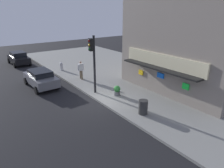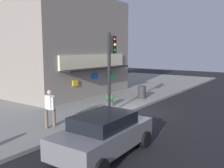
{
  "view_description": "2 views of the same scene",
  "coord_description": "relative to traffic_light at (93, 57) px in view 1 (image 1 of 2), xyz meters",
  "views": [
    {
      "loc": [
        11.75,
        -7.39,
        6.55
      ],
      "look_at": [
        0.26,
        1.04,
        1.34
      ],
      "focal_mm": 32.62,
      "sensor_mm": 36.0,
      "label": 1
    },
    {
      "loc": [
        -12.71,
        -7.53,
        3.81
      ],
      "look_at": [
        -0.17,
        1.46,
        1.65
      ],
      "focal_mm": 39.25,
      "sensor_mm": 36.0,
      "label": 2
    }
  ],
  "objects": [
    {
      "name": "parked_car_grey",
      "position": [
        -4.39,
        -2.87,
        -2.32
      ],
      "size": [
        4.24,
        2.21,
        1.53
      ],
      "color": "slate",
      "rests_on": "ground_plane"
    },
    {
      "name": "trash_can",
      "position": [
        4.96,
        0.69,
        -2.49
      ],
      "size": [
        0.6,
        0.6,
        0.94
      ],
      "primitive_type": "cylinder",
      "color": "#2D2D2D",
      "rests_on": "sidewalk"
    },
    {
      "name": "pedestrian",
      "position": [
        -3.73,
        0.83,
        -1.96
      ],
      "size": [
        0.59,
        0.63,
        1.79
      ],
      "color": "brown",
      "rests_on": "sidewalk"
    },
    {
      "name": "traffic_light",
      "position": [
        0.0,
        0.0,
        0.0
      ],
      "size": [
        0.32,
        0.58,
        4.6
      ],
      "color": "black",
      "rests_on": "sidewalk"
    },
    {
      "name": "potted_plant_by_doorway",
      "position": [
        1.54,
        1.19,
        -2.55
      ],
      "size": [
        0.52,
        0.52,
        0.8
      ],
      "color": "#59595B",
      "rests_on": "sidewalk"
    },
    {
      "name": "fire_hydrant",
      "position": [
        -7.71,
        0.5,
        -2.5
      ],
      "size": [
        0.54,
        0.3,
        0.95
      ],
      "color": "#B2B2B7",
      "rests_on": "sidewalk"
    },
    {
      "name": "sidewalk",
      "position": [
        1.57,
        5.85,
        -3.04
      ],
      "size": [
        42.67,
        12.81,
        0.16
      ],
      "primitive_type": "cube",
      "color": "gray",
      "rests_on": "ground_plane"
    },
    {
      "name": "parked_car_black",
      "position": [
        -14.06,
        -2.54,
        -2.3
      ],
      "size": [
        4.13,
        2.16,
        1.6
      ],
      "color": "black",
      "rests_on": "ground_plane"
    },
    {
      "name": "ground_plane",
      "position": [
        1.57,
        -0.55,
        -3.12
      ],
      "size": [
        64.01,
        64.01,
        0.0
      ],
      "primitive_type": "plane",
      "color": "black"
    },
    {
      "name": "corner_building",
      "position": [
        3.45,
        7.56,
        0.94
      ],
      "size": [
        9.76,
        7.92,
        7.81
      ],
      "color": "gray",
      "rests_on": "sidewalk"
    }
  ]
}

